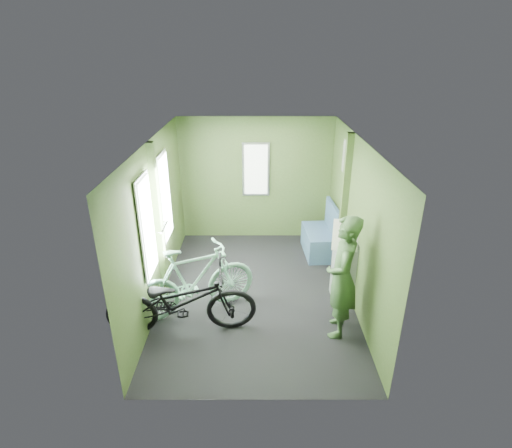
{
  "coord_description": "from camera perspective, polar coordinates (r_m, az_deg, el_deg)",
  "views": [
    {
      "loc": [
        -0.0,
        -5.09,
        3.43
      ],
      "look_at": [
        0.0,
        0.1,
        1.1
      ],
      "focal_mm": 28.0,
      "sensor_mm": 36.0,
      "label": 1
    }
  ],
  "objects": [
    {
      "name": "bicycle_black",
      "position": [
        5.48,
        -10.22,
        -15.03
      ],
      "size": [
        1.96,
        0.97,
        1.07
      ],
      "primitive_type": "imported",
      "rotation": [
        0.0,
        -0.13,
        1.67
      ],
      "color": "black",
      "rests_on": "ground"
    },
    {
      "name": "passenger",
      "position": [
        5.07,
        12.21,
        -7.42
      ],
      "size": [
        0.5,
        0.76,
        1.63
      ],
      "rotation": [
        0.0,
        0.0,
        -1.78
      ],
      "color": "#35522D",
      "rests_on": "ground"
    },
    {
      "name": "waste_box",
      "position": [
        5.92,
        12.36,
        -6.39
      ],
      "size": [
        0.28,
        0.39,
        0.95
      ],
      "primitive_type": "cube",
      "color": "gray",
      "rests_on": "ground"
    },
    {
      "name": "room",
      "position": [
        5.5,
        -0.39,
        2.93
      ],
      "size": [
        4.0,
        4.02,
        2.31
      ],
      "color": "black",
      "rests_on": "ground"
    },
    {
      "name": "bench_seat",
      "position": [
        7.19,
        9.16,
        -2.16
      ],
      "size": [
        0.54,
        0.91,
        0.93
      ],
      "rotation": [
        0.0,
        0.0,
        0.06
      ],
      "color": "navy",
      "rests_on": "ground"
    },
    {
      "name": "bicycle_mint",
      "position": [
        5.81,
        -8.53,
        -12.32
      ],
      "size": [
        1.81,
        1.21,
        1.07
      ],
      "primitive_type": "imported",
      "rotation": [
        0.0,
        -0.05,
        1.99
      ],
      "color": "#82C8A7",
      "rests_on": "ground"
    }
  ]
}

